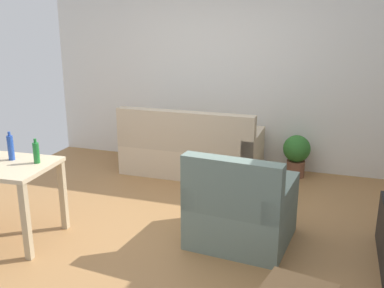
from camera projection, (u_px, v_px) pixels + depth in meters
name	position (u px, v px, depth m)	size (l,w,h in m)	color
ground_plane	(168.00, 226.00, 4.61)	(5.20, 4.40, 0.02)	#9E7042
wall_rear	(223.00, 70.00, 6.24)	(5.20, 0.10, 2.70)	silver
couch	(191.00, 152.00, 6.05)	(1.84, 0.84, 0.92)	beige
potted_plant	(296.00, 153.00, 5.91)	(0.36, 0.36, 0.57)	brown
armchair	(240.00, 211.00, 4.19)	(0.98, 0.92, 0.92)	slate
bottle_blue	(11.00, 147.00, 4.23)	(0.06, 0.06, 0.28)	#2347A3
bottle_green	(36.00, 152.00, 4.15)	(0.06, 0.06, 0.24)	#1E722D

